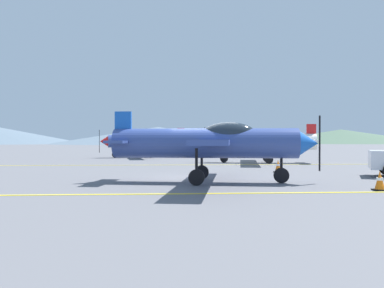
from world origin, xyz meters
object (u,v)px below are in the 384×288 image
(airplane_mid, at_px, (260,141))
(traffic_cone_side, at_px, (278,166))
(airplane_near, at_px, (213,142))
(airplane_far, at_px, (144,141))
(traffic_cone_front, at_px, (380,181))
(airplane_back, at_px, (220,141))

(airplane_mid, height_order, traffic_cone_side, airplane_mid)
(airplane_near, relative_size, airplane_far, 1.00)
(traffic_cone_front, bearing_deg, traffic_cone_side, 100.07)
(traffic_cone_side, bearing_deg, airplane_back, 87.94)
(airplane_far, bearing_deg, airplane_mid, -45.40)
(airplane_near, bearing_deg, traffic_cone_side, 49.25)
(airplane_back, height_order, traffic_cone_side, airplane_back)
(airplane_near, xyz_separation_m, traffic_cone_side, (3.52, 4.08, -1.14))
(airplane_far, xyz_separation_m, traffic_cone_front, (8.32, -22.53, -1.14))
(airplane_near, distance_m, airplane_far, 20.30)
(traffic_cone_front, bearing_deg, airplane_mid, 90.73)
(airplane_mid, bearing_deg, airplane_near, -111.08)
(airplane_near, bearing_deg, traffic_cone_front, -28.61)
(airplane_far, height_order, airplane_back, same)
(airplane_back, xyz_separation_m, traffic_cone_front, (0.18, -34.40, -1.14))
(airplane_near, xyz_separation_m, traffic_cone_front, (4.70, -2.56, -1.14))
(airplane_near, xyz_separation_m, airplane_far, (-3.63, 19.97, 0.00))
(airplane_far, distance_m, traffic_cone_side, 17.46)
(airplane_near, bearing_deg, airplane_mid, 68.92)
(airplane_far, relative_size, traffic_cone_front, 14.35)
(airplane_near, distance_m, traffic_cone_side, 5.51)
(traffic_cone_front, bearing_deg, airplane_near, 151.39)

